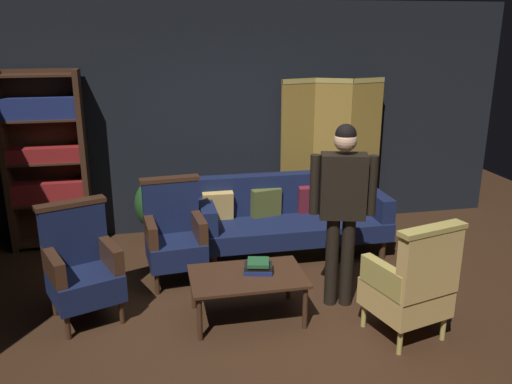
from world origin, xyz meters
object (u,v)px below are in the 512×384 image
Objects in this scene: book_black_cloth at (258,266)px; book_green_cloth at (258,262)px; bookshelf at (46,157)px; velvet_couch at (292,214)px; armchair_wing_right at (174,234)px; armchair_wing_left at (81,266)px; book_navy_cloth at (258,270)px; standing_figure at (343,200)px; armchair_gilt_accent at (412,284)px; potted_plant at (158,207)px; coffee_table at (247,280)px; folding_screen at (331,152)px.

book_green_cloth is at bearing 0.00° from book_black_cloth.
bookshelf is 0.97× the size of velvet_couch.
bookshelf is at bearing 139.09° from armchair_wing_right.
armchair_wing_left is at bearing 169.23° from book_green_cloth.
bookshelf is 8.27× the size of book_navy_cloth.
armchair_wing_left is at bearing 174.04° from standing_figure.
book_black_cloth is 1.29× the size of book_green_cloth.
bookshelf reaches higher than book_navy_cloth.
armchair_gilt_accent is at bearing -27.88° from book_black_cloth.
standing_figure reaches higher than armchair_wing_left.
velvet_couch is at bearing 104.04° from armchair_gilt_accent.
standing_figure is at bearing -47.86° from potted_plant.
velvet_couch is at bearing 60.34° from coffee_table.
folding_screen is 9.98× the size of book_green_cloth.
book_green_cloth is (-1.37, -2.03, -0.47)m from folding_screen.
book_black_cloth is at bearing -52.56° from armchair_wing_right.
standing_figure reaches higher than book_navy_cloth.
book_green_cloth reaches higher than book_black_cloth.
folding_screen is 1.13m from velvet_couch.
armchair_wing_left is at bearing -148.93° from folding_screen.
book_green_cloth is (0.00, 0.00, 0.07)m from book_navy_cloth.
velvet_couch is 8.65× the size of book_black_cloth.
bookshelf is at bearing 168.30° from potted_plant.
potted_plant is 4.34× the size of book_green_cloth.
armchair_wing_left is 1.55m from book_navy_cloth.
bookshelf is 4.19m from armchair_gilt_accent.
book_green_cloth is (-1.15, 0.61, 0.02)m from armchair_gilt_accent.
armchair_wing_right is at bearing 127.44° from book_navy_cloth.
book_green_cloth is (0.00, 0.00, 0.04)m from book_black_cloth.
armchair_wing_right reaches higher than coffee_table.
book_navy_cloth is at bearing -176.31° from standing_figure.
standing_figure reaches higher than armchair_wing_right.
coffee_table is 0.15m from book_black_cloth.
book_black_cloth is at bearing 0.00° from book_navy_cloth.
armchair_wing_left is 4.20× the size of book_navy_cloth.
book_green_cloth is (0.68, -0.89, 0.02)m from armchair_wing_right.
bookshelf reaches higher than book_green_cloth.
armchair_gilt_accent is (-0.22, -2.64, -0.50)m from folding_screen.
folding_screen reaches higher than armchair_gilt_accent.
armchair_wing_right is 1.12m from book_black_cloth.
book_black_cloth is (2.03, -2.06, -0.60)m from bookshelf.
folding_screen is at bearing 5.81° from potted_plant.
velvet_couch is at bearing -134.69° from folding_screen.
book_black_cloth is (0.82, -1.81, -0.00)m from potted_plant.
folding_screen reaches higher than book_navy_cloth.
armchair_gilt_accent is (1.26, -0.57, 0.12)m from coffee_table.
book_black_cloth is at bearing -10.77° from armchair_wing_left.
book_black_cloth is at bearing 19.45° from coffee_table.
bookshelf reaches higher than armchair_gilt_accent.
book_black_cloth is at bearing -123.98° from folding_screen.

